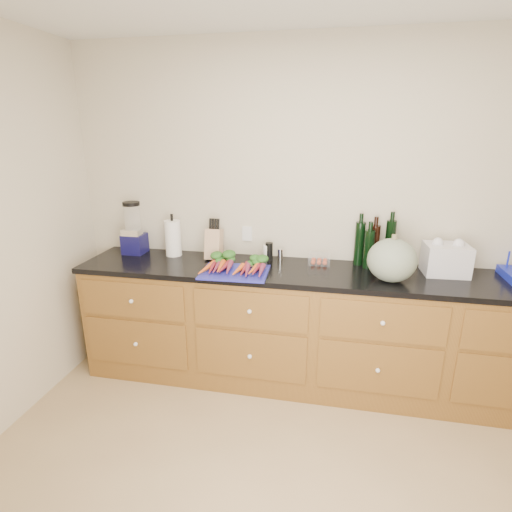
% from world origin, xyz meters
% --- Properties ---
extents(wall_back, '(4.10, 0.05, 2.60)m').
position_xyz_m(wall_back, '(0.00, 1.62, 1.30)').
color(wall_back, beige).
rests_on(wall_back, ground).
extents(cabinets, '(3.60, 0.64, 0.90)m').
position_xyz_m(cabinets, '(0.00, 1.30, 0.45)').
color(cabinets, brown).
rests_on(cabinets, ground).
extents(countertop, '(3.64, 0.62, 0.04)m').
position_xyz_m(countertop, '(0.00, 1.30, 0.92)').
color(countertop, black).
rests_on(countertop, cabinets).
extents(cutting_board, '(0.50, 0.38, 0.01)m').
position_xyz_m(cutting_board, '(-0.59, 1.14, 0.95)').
color(cutting_board, '#23249C').
rests_on(cutting_board, countertop).
extents(carrots, '(0.46, 0.33, 0.06)m').
position_xyz_m(carrots, '(-0.59, 1.18, 0.98)').
color(carrots, '#EB5B1B').
rests_on(carrots, cutting_board).
extents(squash, '(0.33, 0.33, 0.30)m').
position_xyz_m(squash, '(0.50, 1.20, 1.09)').
color(squash, slate).
rests_on(squash, countertop).
extents(blender_appliance, '(0.17, 0.17, 0.43)m').
position_xyz_m(blender_appliance, '(-1.54, 1.46, 1.13)').
color(blender_appliance, '#100E44').
rests_on(blender_appliance, countertop).
extents(paper_towel, '(0.13, 0.13, 0.29)m').
position_xyz_m(paper_towel, '(-1.19, 1.46, 1.09)').
color(paper_towel, white).
rests_on(paper_towel, countertop).
extents(knife_block, '(0.12, 0.12, 0.24)m').
position_xyz_m(knife_block, '(-0.84, 1.44, 1.06)').
color(knife_block, tan).
rests_on(knife_block, countertop).
extents(grinder_salt, '(0.05, 0.05, 0.12)m').
position_xyz_m(grinder_salt, '(-0.42, 1.48, 1.00)').
color(grinder_salt, white).
rests_on(grinder_salt, countertop).
extents(grinder_pepper, '(0.06, 0.06, 0.14)m').
position_xyz_m(grinder_pepper, '(-0.40, 1.48, 1.01)').
color(grinder_pepper, black).
rests_on(grinder_pepper, countertop).
extents(canister_chrome, '(0.04, 0.04, 0.10)m').
position_xyz_m(canister_chrome, '(-0.31, 1.48, 0.99)').
color(canister_chrome, white).
rests_on(canister_chrome, countertop).
extents(tomato_box, '(0.17, 0.13, 0.08)m').
position_xyz_m(tomato_box, '(-0.00, 1.47, 0.98)').
color(tomato_box, white).
rests_on(tomato_box, countertop).
extents(bottles, '(0.29, 0.15, 0.35)m').
position_xyz_m(bottles, '(0.40, 1.51, 1.10)').
color(bottles, black).
rests_on(bottles, countertop).
extents(grocery_bag, '(0.31, 0.25, 0.22)m').
position_xyz_m(grocery_bag, '(0.90, 1.42, 1.05)').
color(grocery_bag, white).
rests_on(grocery_bag, countertop).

